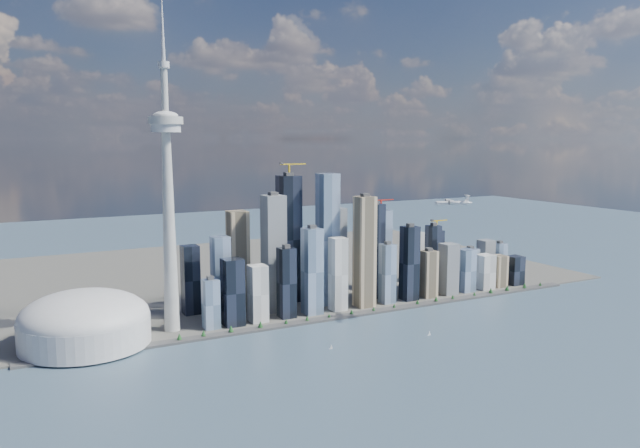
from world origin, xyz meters
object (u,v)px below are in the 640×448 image
airplane (453,202)px  sailboat_west (331,347)px  sailboat_east (429,334)px  needle_tower (168,194)px  dome_stadium (85,322)px

airplane → sailboat_west: (-258.42, -29.57, -212.54)m
airplane → sailboat_east: size_ratio=7.55×
needle_tower → sailboat_west: 365.94m
sailboat_east → airplane: bearing=33.4°
needle_tower → sailboat_east: 492.47m
dome_stadium → needle_tower: bearing=4.1°
needle_tower → dome_stadium: (-140.00, -10.00, -196.40)m
needle_tower → airplane: (455.26, -172.44, -20.61)m
sailboat_east → sailboat_west: bearing=178.5°
needle_tower → airplane: bearing=-20.7°
needle_tower → dome_stadium: 241.40m
needle_tower → sailboat_west: (196.84, -202.01, -233.15)m
needle_tower → airplane: 487.26m
sailboat_west → airplane: bearing=16.9°
airplane → sailboat_west: 335.90m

